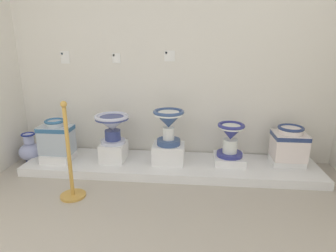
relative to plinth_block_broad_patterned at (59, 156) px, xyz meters
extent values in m
cube|color=silver|center=(1.43, 0.50, 1.50)|extent=(4.39, 0.06, 3.30)
cube|color=white|center=(1.43, 0.07, -0.10)|extent=(3.63, 0.75, 0.10)
cube|color=white|center=(0.00, 0.00, 0.00)|extent=(0.35, 0.33, 0.10)
cube|color=#B0BECC|center=(0.00, 0.00, 0.23)|extent=(0.40, 0.25, 0.36)
cube|color=#316393|center=(0.00, 0.00, 0.37)|extent=(0.41, 0.25, 0.05)
cylinder|color=#B0BECC|center=(0.00, 0.00, 0.44)|extent=(0.22, 0.22, 0.06)
torus|color=#316393|center=(0.00, 0.00, 0.47)|extent=(0.24, 0.24, 0.04)
cube|color=white|center=(0.70, 0.08, 0.06)|extent=(0.30, 0.34, 0.23)
cylinder|color=silver|center=(0.70, 0.08, 0.20)|extent=(0.31, 0.31, 0.04)
cylinder|color=navy|center=(0.70, 0.08, 0.28)|extent=(0.20, 0.20, 0.13)
cone|color=silver|center=(0.70, 0.08, 0.44)|extent=(0.42, 0.42, 0.18)
cylinder|color=navy|center=(0.70, 0.08, 0.50)|extent=(0.41, 0.41, 0.03)
torus|color=silver|center=(0.70, 0.08, 0.52)|extent=(0.43, 0.43, 0.04)
cylinder|color=navy|center=(0.70, 0.08, 0.52)|extent=(0.29, 0.29, 0.01)
cube|color=white|center=(1.41, 0.07, 0.07)|extent=(0.39, 0.31, 0.24)
cylinder|color=#385185|center=(1.41, 0.07, 0.22)|extent=(0.29, 0.29, 0.07)
cylinder|color=white|center=(1.41, 0.07, 0.33)|extent=(0.14, 0.14, 0.15)
cone|color=#385185|center=(1.41, 0.07, 0.51)|extent=(0.36, 0.36, 0.19)
cylinder|color=white|center=(1.41, 0.07, 0.58)|extent=(0.35, 0.35, 0.03)
torus|color=#385185|center=(1.41, 0.07, 0.60)|extent=(0.37, 0.37, 0.04)
cylinder|color=white|center=(1.41, 0.07, 0.60)|extent=(0.25, 0.25, 0.01)
cube|color=white|center=(2.17, 0.13, 0.00)|extent=(0.37, 0.37, 0.09)
cylinder|color=navy|center=(2.17, 0.13, 0.06)|extent=(0.32, 0.32, 0.05)
cylinder|color=white|center=(2.17, 0.13, 0.17)|extent=(0.18, 0.18, 0.17)
cone|color=navy|center=(2.17, 0.13, 0.35)|extent=(0.31, 0.31, 0.18)
cylinder|color=white|center=(2.17, 0.13, 0.42)|extent=(0.31, 0.31, 0.03)
torus|color=navy|center=(2.17, 0.13, 0.44)|extent=(0.33, 0.33, 0.04)
cylinder|color=white|center=(2.17, 0.13, 0.43)|extent=(0.22, 0.22, 0.01)
cube|color=white|center=(2.87, 0.16, -0.01)|extent=(0.38, 0.29, 0.08)
cube|color=white|center=(2.87, 0.16, 0.19)|extent=(0.38, 0.34, 0.33)
cube|color=navy|center=(2.87, 0.16, 0.32)|extent=(0.39, 0.35, 0.05)
cylinder|color=white|center=(2.87, 0.16, 0.39)|extent=(0.28, 0.28, 0.07)
torus|color=navy|center=(2.87, 0.16, 0.42)|extent=(0.31, 0.31, 0.04)
cube|color=white|center=(0.00, 0.46, 1.21)|extent=(0.12, 0.01, 0.16)
cube|color=#386BAD|center=(-0.04, 0.46, 1.26)|extent=(0.02, 0.01, 0.02)
cube|color=white|center=(0.69, 0.46, 1.21)|extent=(0.11, 0.01, 0.12)
cube|color=slate|center=(0.66, 0.46, 1.24)|extent=(0.02, 0.01, 0.02)
cube|color=white|center=(1.38, 0.46, 1.24)|extent=(0.13, 0.01, 0.13)
cube|color=#386BAD|center=(1.34, 0.46, 1.28)|extent=(0.02, 0.01, 0.02)
cylinder|color=navy|center=(-0.46, 0.14, -0.14)|extent=(0.14, 0.14, 0.03)
ellipsoid|color=#ACB4E3|center=(-0.46, 0.14, 0.00)|extent=(0.29, 0.29, 0.24)
cylinder|color=#ACB4E3|center=(-0.46, 0.14, 0.18)|extent=(0.13, 0.13, 0.12)
torus|color=navy|center=(-0.46, 0.14, 0.24)|extent=(0.18, 0.18, 0.02)
cylinder|color=gold|center=(0.47, -0.68, -0.14)|extent=(0.26, 0.26, 0.02)
cylinder|color=gold|center=(0.47, -0.68, 0.34)|extent=(0.04, 0.04, 0.94)
sphere|color=gold|center=(0.47, -0.68, 0.84)|extent=(0.06, 0.06, 0.06)
camera|label=1|loc=(1.73, -3.25, 1.40)|focal=30.58mm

